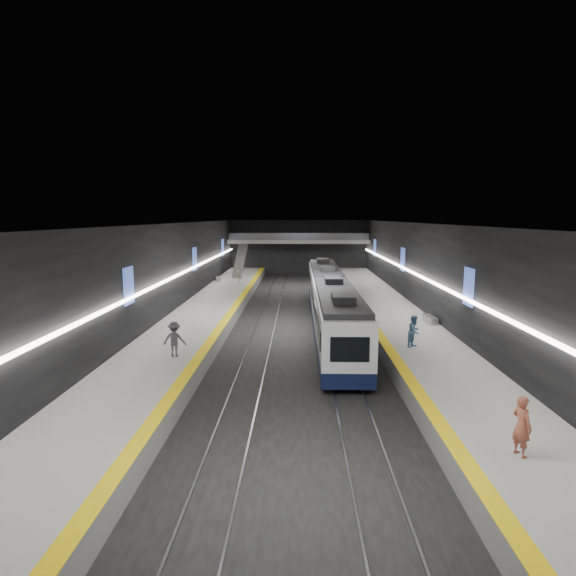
{
  "coord_description": "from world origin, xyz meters",
  "views": [
    {
      "loc": [
        0.11,
        -35.73,
        8.54
      ],
      "look_at": [
        -0.89,
        6.74,
        2.2
      ],
      "focal_mm": 30.0,
      "sensor_mm": 36.0,
      "label": 1
    }
  ],
  "objects_px": {
    "passenger_right_b": "(414,332)",
    "passenger_left_b": "(175,340)",
    "passenger_left_a": "(239,275)",
    "bench_right_far": "(430,319)",
    "passenger_right_a": "(522,427)",
    "escalator": "(240,260)",
    "bench_left_far": "(218,279)",
    "train": "(330,299)"
  },
  "relations": [
    {
      "from": "passenger_right_b",
      "to": "passenger_left_b",
      "type": "distance_m",
      "value": 13.57
    },
    {
      "from": "passenger_right_b",
      "to": "passenger_left_a",
      "type": "relative_size",
      "value": 1.0
    },
    {
      "from": "bench_right_far",
      "to": "passenger_left_a",
      "type": "distance_m",
      "value": 25.6
    },
    {
      "from": "passenger_right_a",
      "to": "passenger_left_b",
      "type": "height_order",
      "value": "passenger_right_a"
    },
    {
      "from": "bench_right_far",
      "to": "passenger_right_b",
      "type": "relative_size",
      "value": 1.05
    },
    {
      "from": "passenger_left_b",
      "to": "escalator",
      "type": "bearing_deg",
      "value": -84.53
    },
    {
      "from": "bench_left_far",
      "to": "bench_right_far",
      "type": "bearing_deg",
      "value": -63.87
    },
    {
      "from": "bench_left_far",
      "to": "passenger_right_b",
      "type": "bearing_deg",
      "value": -75.01
    },
    {
      "from": "bench_left_far",
      "to": "bench_right_far",
      "type": "height_order",
      "value": "bench_right_far"
    },
    {
      "from": "passenger_right_a",
      "to": "passenger_left_a",
      "type": "relative_size",
      "value": 1.05
    },
    {
      "from": "escalator",
      "to": "passenger_right_b",
      "type": "height_order",
      "value": "escalator"
    },
    {
      "from": "bench_right_far",
      "to": "passenger_right_b",
      "type": "xyz_separation_m",
      "value": [
        -2.72,
        -6.62,
        0.7
      ]
    },
    {
      "from": "bench_right_far",
      "to": "passenger_right_a",
      "type": "distance_m",
      "value": 19.58
    },
    {
      "from": "passenger_right_a",
      "to": "passenger_right_b",
      "type": "bearing_deg",
      "value": -18.25
    },
    {
      "from": "train",
      "to": "passenger_left_a",
      "type": "xyz_separation_m",
      "value": [
        -9.19,
        16.76,
        -0.26
      ]
    },
    {
      "from": "escalator",
      "to": "passenger_left_a",
      "type": "relative_size",
      "value": 4.27
    },
    {
      "from": "train",
      "to": "escalator",
      "type": "distance_m",
      "value": 26.71
    },
    {
      "from": "passenger_right_b",
      "to": "train",
      "type": "bearing_deg",
      "value": 64.97
    },
    {
      "from": "escalator",
      "to": "bench_left_far",
      "type": "distance_m",
      "value": 6.27
    },
    {
      "from": "passenger_right_a",
      "to": "passenger_right_b",
      "type": "xyz_separation_m",
      "value": [
        -0.36,
        12.8,
        -0.05
      ]
    },
    {
      "from": "escalator",
      "to": "passenger_left_b",
      "type": "distance_m",
      "value": 36.69
    },
    {
      "from": "passenger_left_a",
      "to": "passenger_left_b",
      "type": "bearing_deg",
      "value": 4.89
    },
    {
      "from": "escalator",
      "to": "passenger_left_a",
      "type": "xyz_separation_m",
      "value": [
        0.81,
        -8.01,
        -0.96
      ]
    },
    {
      "from": "escalator",
      "to": "passenger_left_a",
      "type": "distance_m",
      "value": 8.1
    },
    {
      "from": "bench_left_far",
      "to": "passenger_left_b",
      "type": "xyz_separation_m",
      "value": [
        2.9,
        -30.98,
        0.75
      ]
    },
    {
      "from": "passenger_left_a",
      "to": "passenger_right_a",
      "type": "bearing_deg",
      "value": 24.13
    },
    {
      "from": "escalator",
      "to": "bench_right_far",
      "type": "distance_m",
      "value": 32.64
    },
    {
      "from": "train",
      "to": "bench_right_far",
      "type": "relative_size",
      "value": 15.29
    },
    {
      "from": "passenger_left_a",
      "to": "train",
      "type": "bearing_deg",
      "value": 33.46
    },
    {
      "from": "escalator",
      "to": "passenger_right_b",
      "type": "relative_size",
      "value": 4.28
    },
    {
      "from": "passenger_right_a",
      "to": "bench_right_far",
      "type": "bearing_deg",
      "value": -26.79
    },
    {
      "from": "passenger_right_b",
      "to": "passenger_left_a",
      "type": "height_order",
      "value": "passenger_left_a"
    },
    {
      "from": "escalator",
      "to": "train",
      "type": "bearing_deg",
      "value": -68.01
    },
    {
      "from": "bench_right_far",
      "to": "passenger_left_a",
      "type": "relative_size",
      "value": 1.05
    },
    {
      "from": "passenger_right_a",
      "to": "passenger_left_b",
      "type": "relative_size",
      "value": 1.02
    },
    {
      "from": "bench_right_far",
      "to": "passenger_left_a",
      "type": "bearing_deg",
      "value": 125.59
    },
    {
      "from": "escalator",
      "to": "bench_right_far",
      "type": "height_order",
      "value": "escalator"
    },
    {
      "from": "bench_left_far",
      "to": "passenger_left_a",
      "type": "height_order",
      "value": "passenger_left_a"
    },
    {
      "from": "bench_right_far",
      "to": "passenger_left_b",
      "type": "xyz_separation_m",
      "value": [
        -16.1,
        -8.86,
        0.72
      ]
    },
    {
      "from": "bench_right_far",
      "to": "passenger_right_a",
      "type": "height_order",
      "value": "passenger_right_a"
    },
    {
      "from": "train",
      "to": "passenger_left_b",
      "type": "height_order",
      "value": "train"
    },
    {
      "from": "passenger_right_b",
      "to": "passenger_left_a",
      "type": "bearing_deg",
      "value": 68.12
    }
  ]
}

